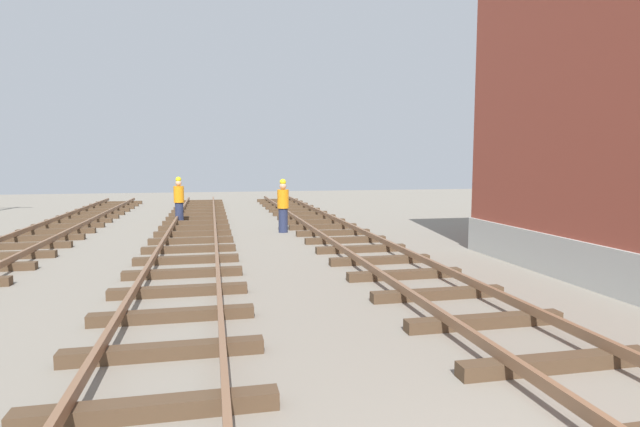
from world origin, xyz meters
TOP-DOWN VIEW (x-y plane):
  - track_worker_foreground at (-3.89, 18.93)m, footprint 0.40×0.40m
  - track_worker_distant at (-0.19, 15.61)m, footprint 0.40×0.40m

SIDE VIEW (x-z plane):
  - track_worker_foreground at x=-3.89m, z-range -0.01..1.86m
  - track_worker_distant at x=-0.19m, z-range -0.01..1.86m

